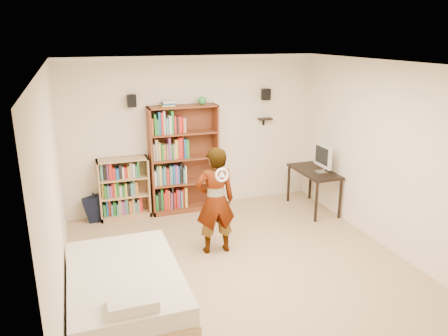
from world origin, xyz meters
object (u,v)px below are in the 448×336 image
(low_bookshelf, at_px, (124,188))
(daybed, at_px, (125,284))
(tall_bookshelf, at_px, (184,159))
(computer_desk, at_px, (313,190))
(person, at_px, (215,201))

(low_bookshelf, distance_m, daybed, 2.66)
(low_bookshelf, bearing_deg, daybed, -96.92)
(tall_bookshelf, xyz_separation_m, low_bookshelf, (-1.06, 0.02, -0.42))
(tall_bookshelf, distance_m, daybed, 3.02)
(tall_bookshelf, relative_size, daybed, 0.97)
(low_bookshelf, relative_size, computer_desk, 0.97)
(computer_desk, distance_m, daybed, 4.02)
(low_bookshelf, bearing_deg, computer_desk, -12.99)
(computer_desk, distance_m, person, 2.38)
(low_bookshelf, height_order, person, person)
(daybed, bearing_deg, low_bookshelf, 83.08)
(computer_desk, bearing_deg, low_bookshelf, 167.01)
(person, bearing_deg, tall_bookshelf, -85.80)
(daybed, relative_size, person, 1.24)
(daybed, bearing_deg, computer_desk, 27.88)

